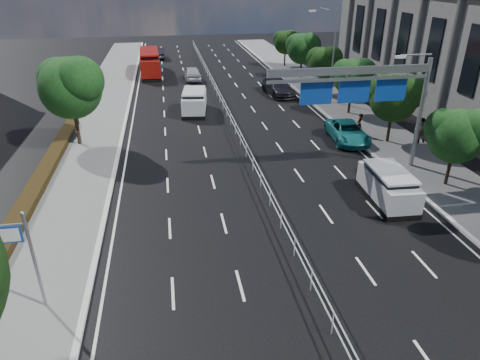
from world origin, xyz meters
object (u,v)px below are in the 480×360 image
object	(u,v)px
red_bus	(150,62)
parked_car_dark	(278,87)
silver_minivan	(388,186)
pedestrian_b	(420,130)
pedestrian_a	(359,124)
near_car_dark	(159,53)
parked_car_teal	(347,132)
white_minivan	(194,102)
overhead_gantry	(367,86)
near_car_silver	(192,73)
toilet_sign	(17,246)

from	to	relation	value
red_bus	parked_car_dark	world-z (taller)	red_bus
silver_minivan	pedestrian_b	size ratio (longest dim) A/B	2.43
silver_minivan	pedestrian_a	bearing A→B (deg)	77.43
near_car_dark	pedestrian_b	size ratio (longest dim) A/B	2.43
red_bus	parked_car_teal	bearing A→B (deg)	-62.59
near_car_dark	silver_minivan	world-z (taller)	silver_minivan
red_bus	silver_minivan	xyz separation A→B (m)	(13.78, -36.90, -0.60)
parked_car_dark	pedestrian_a	bearing A→B (deg)	-83.88
white_minivan	parked_car_teal	xyz separation A→B (m)	(11.06, -9.51, -0.30)
overhead_gantry	near_car_silver	world-z (taller)	overhead_gantry
silver_minivan	pedestrian_a	size ratio (longest dim) A/B	2.72
parked_car_dark	pedestrian_b	distance (m)	17.38
parked_car_dark	near_car_dark	bearing A→B (deg)	110.84
near_car_silver	pedestrian_a	bearing A→B (deg)	114.93
red_bus	near_car_silver	xyz separation A→B (m)	(5.02, -4.28, -0.73)
overhead_gantry	parked_car_teal	distance (m)	7.43
near_car_dark	pedestrian_a	bearing A→B (deg)	110.79
white_minivan	red_bus	distance (m)	18.31
red_bus	pedestrian_b	distance (m)	35.40
overhead_gantry	silver_minivan	size ratio (longest dim) A/B	2.18
near_car_silver	pedestrian_b	bearing A→B (deg)	119.38
parked_car_teal	red_bus	bearing A→B (deg)	123.74
white_minivan	silver_minivan	size ratio (longest dim) A/B	1.08
pedestrian_b	silver_minivan	bearing A→B (deg)	49.21
red_bus	toilet_sign	bearing A→B (deg)	-97.16
silver_minivan	near_car_silver	bearing A→B (deg)	107.98
pedestrian_a	red_bus	bearing A→B (deg)	-101.71
white_minivan	parked_car_dark	world-z (taller)	white_minivan
near_car_silver	pedestrian_b	world-z (taller)	pedestrian_b
red_bus	silver_minivan	world-z (taller)	red_bus
white_minivan	near_car_silver	world-z (taller)	white_minivan
overhead_gantry	pedestrian_b	world-z (taller)	overhead_gantry
toilet_sign	red_bus	xyz separation A→B (m)	(3.89, 42.74, -1.40)
silver_minivan	white_minivan	bearing A→B (deg)	119.31
overhead_gantry	pedestrian_b	size ratio (longest dim) A/B	5.30
toilet_sign	near_car_silver	xyz separation A→B (m)	(8.91, 38.46, -2.13)
toilet_sign	pedestrian_a	bearing A→B (deg)	38.33
white_minivan	parked_car_dark	bearing A→B (deg)	35.31
parked_car_teal	pedestrian_b	world-z (taller)	pedestrian_b
silver_minivan	pedestrian_b	xyz separation A→B (m)	(6.69, 8.02, 0.16)
toilet_sign	parked_car_dark	distance (m)	34.61
silver_minivan	parked_car_teal	bearing A→B (deg)	83.53
near_car_silver	pedestrian_a	xyz separation A→B (m)	(11.65, -22.21, 0.19)
white_minivan	parked_car_teal	bearing A→B (deg)	-33.13
near_car_silver	parked_car_dark	distance (m)	12.16
overhead_gantry	pedestrian_a	distance (m)	8.23
toilet_sign	near_car_silver	bearing A→B (deg)	76.96
red_bus	overhead_gantry	bearing A→B (deg)	-69.06
overhead_gantry	parked_car_dark	size ratio (longest dim) A/B	1.81
near_car_dark	pedestrian_b	world-z (taller)	pedestrian_b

